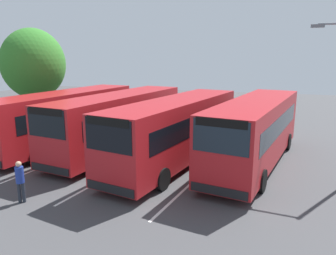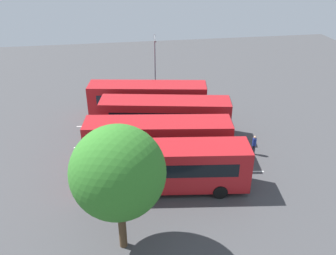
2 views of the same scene
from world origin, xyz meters
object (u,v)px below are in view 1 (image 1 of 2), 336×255
bus_center_right (177,129)px  pedestrian (20,178)px  bus_far_right (255,129)px  bus_far_left (65,117)px  depot_tree (34,64)px  bus_center_left (119,120)px

bus_center_right → pedestrian: bus_center_right is taller
bus_center_right → pedestrian: (6.57, -4.37, -0.88)m
bus_center_right → pedestrian: bearing=-22.6°
bus_far_right → bus_far_left: bearing=-79.8°
bus_center_right → depot_tree: 13.71m
bus_center_right → depot_tree: (-4.43, -12.58, 3.16)m
bus_far_right → pedestrian: bus_far_right is taller
bus_far_left → depot_tree: size_ratio=1.50×
bus_center_left → bus_center_right: 4.12m
bus_center_left → pedestrian: size_ratio=6.80×
depot_tree → bus_center_left: bearing=69.4°
bus_far_left → bus_far_right: bearing=97.5°
bus_far_left → pedestrian: bearing=31.0°
bus_far_right → pedestrian: (7.68, -8.35, -0.88)m
bus_center_left → depot_tree: (-3.25, -8.64, 3.16)m
bus_far_left → bus_far_right: (-0.00, 11.68, 0.00)m
bus_center_right → depot_tree: depot_tree is taller
bus_far_left → bus_center_right: size_ratio=1.00×
bus_far_left → bus_center_right: 7.78m
bus_far_left → pedestrian: 8.41m
bus_far_left → bus_center_left: same height
bus_center_right → pedestrian: 7.94m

